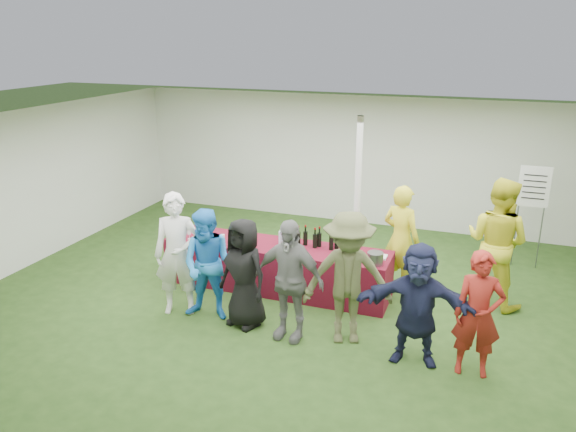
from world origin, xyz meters
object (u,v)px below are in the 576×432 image
(customer_2, at_px, (244,273))
(customer_5, at_px, (417,304))
(customer_3, at_px, (289,280))
(customer_6, at_px, (478,315))
(dump_bucket, at_px, (375,258))
(staff_back, at_px, (497,242))
(customer_1, at_px, (209,265))
(serving_table, at_px, (276,267))
(wine_list_sign, at_px, (533,194))
(staff_pourer, at_px, (401,239))
(customer_0, at_px, (177,254))
(customer_4, at_px, (348,279))

(customer_2, bearing_deg, customer_5, 15.33)
(customer_3, height_order, customer_6, customer_3)
(dump_bucket, height_order, staff_back, staff_back)
(customer_1, bearing_deg, serving_table, 60.12)
(customer_2, relative_size, customer_3, 0.93)
(customer_1, height_order, customer_3, customer_3)
(wine_list_sign, distance_m, customer_5, 3.95)
(wine_list_sign, bearing_deg, customer_2, -136.67)
(staff_pourer, distance_m, customer_6, 2.32)
(wine_list_sign, distance_m, customer_6, 3.78)
(staff_pourer, relative_size, customer_3, 1.04)
(customer_3, height_order, customer_5, customer_3)
(customer_1, bearing_deg, customer_6, -8.01)
(wine_list_sign, xyz_separation_m, staff_pourer, (-1.91, -1.71, -0.45))
(wine_list_sign, height_order, customer_5, wine_list_sign)
(wine_list_sign, height_order, customer_6, wine_list_sign)
(serving_table, distance_m, customer_0, 1.67)
(staff_back, distance_m, customer_1, 4.22)
(staff_back, bearing_deg, wine_list_sign, -81.76)
(customer_2, bearing_deg, customer_4, 20.52)
(customer_1, xyz_separation_m, customer_4, (1.99, 0.05, 0.09))
(customer_1, xyz_separation_m, customer_5, (2.90, -0.13, -0.03))
(customer_5, bearing_deg, staff_back, 61.98)
(staff_pourer, height_order, customer_5, staff_pourer)
(customer_0, xyz_separation_m, customer_5, (3.41, -0.14, -0.12))
(customer_2, xyz_separation_m, customer_5, (2.36, -0.12, 0.00))
(wine_list_sign, bearing_deg, customer_4, -123.50)
(dump_bucket, bearing_deg, staff_pourer, 74.88)
(customer_4, height_order, customer_5, customer_4)
(dump_bucket, xyz_separation_m, staff_pourer, (0.23, 0.84, 0.03))
(customer_1, bearing_deg, customer_2, -6.59)
(customer_4, bearing_deg, dump_bucket, 61.03)
(staff_back, relative_size, customer_3, 1.17)
(staff_pourer, bearing_deg, customer_0, 55.30)
(staff_pourer, height_order, customer_4, customer_4)
(customer_2, height_order, customer_6, customer_6)
(staff_back, height_order, customer_4, staff_back)
(staff_pourer, height_order, customer_6, staff_pourer)
(customer_4, height_order, customer_6, customer_4)
(customer_0, bearing_deg, customer_1, -22.04)
(customer_3, bearing_deg, customer_2, 176.30)
(customer_1, bearing_deg, staff_back, 20.86)
(customer_4, bearing_deg, customer_2, 163.33)
(serving_table, height_order, customer_2, customer_2)
(wine_list_sign, distance_m, staff_pourer, 2.60)
(staff_back, distance_m, customer_5, 2.20)
(wine_list_sign, height_order, customer_1, wine_list_sign)
(customer_5, bearing_deg, serving_table, 145.98)
(staff_back, xyz_separation_m, customer_6, (-0.16, -2.03, -0.20))
(serving_table, relative_size, customer_3, 2.15)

